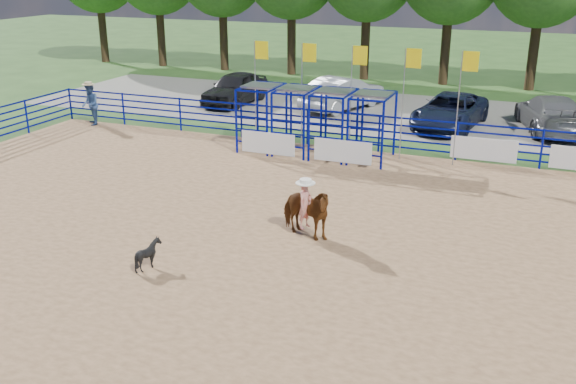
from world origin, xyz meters
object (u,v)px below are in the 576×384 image
object	(u,v)px
horse_and_rider	(305,208)
spectator_cowboy	(90,104)
calf	(148,254)
car_d	(551,113)
car_a	(235,88)
car_b	(343,93)
car_c	(450,111)

from	to	relation	value
horse_and_rider	spectator_cowboy	xyz separation A→B (m)	(-13.57, 8.32, 0.14)
calf	car_d	size ratio (longest dim) A/B	0.13
spectator_cowboy	car_d	distance (m)	20.70
horse_and_rider	car_a	distance (m)	17.80
horse_and_rider	car_b	size ratio (longest dim) A/B	0.46
car_a	calf	bearing A→B (deg)	-67.74
horse_and_rider	spectator_cowboy	distance (m)	15.92
car_a	car_d	size ratio (longest dim) A/B	0.88
horse_and_rider	car_c	world-z (taller)	horse_and_rider
calf	spectator_cowboy	xyz separation A→B (m)	(-10.67, 11.54, 0.61)
calf	car_c	size ratio (longest dim) A/B	0.14
car_a	car_d	xyz separation A→B (m)	(15.54, -0.07, -0.02)
car_a	car_c	bearing A→B (deg)	-2.87
horse_and_rider	car_d	distance (m)	16.14
spectator_cowboy	car_a	xyz separation A→B (m)	(4.06, 6.72, -0.16)
calf	car_b	size ratio (longest dim) A/B	0.15
calf	car_c	distance (m)	17.86
calf	car_b	world-z (taller)	car_b
car_b	car_d	distance (m)	9.90
calf	spectator_cowboy	distance (m)	15.73
car_c	car_d	world-z (taller)	car_d
car_a	car_c	world-z (taller)	car_a
calf	horse_and_rider	bearing A→B (deg)	-74.31
spectator_cowboy	car_c	size ratio (longest dim) A/B	0.36
spectator_cowboy	car_c	bearing A→B (deg)	20.30
car_d	car_c	bearing A→B (deg)	-1.17
horse_and_rider	car_c	size ratio (longest dim) A/B	0.43
car_a	car_c	distance (m)	11.35
spectator_cowboy	car_b	world-z (taller)	spectator_cowboy
horse_and_rider	calf	world-z (taller)	horse_and_rider
car_a	car_b	world-z (taller)	car_b
calf	car_b	bearing A→B (deg)	-29.44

